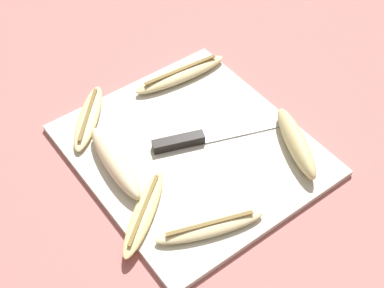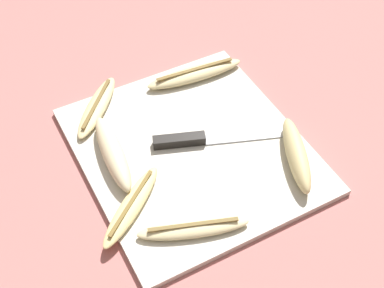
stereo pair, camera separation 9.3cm
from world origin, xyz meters
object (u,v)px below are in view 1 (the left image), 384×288
at_px(banana_mellow_near, 88,117).
at_px(banana_soft_right, 210,227).
at_px(banana_ripe_center, 181,74).
at_px(banana_spotted_left, 296,142).
at_px(banana_cream_curved, 115,162).
at_px(banana_golden_short, 144,212).
at_px(knife, 194,139).

xyz_separation_m(banana_mellow_near, banana_soft_right, (0.32, 0.03, 0.00)).
distance_m(banana_ripe_center, banana_spotted_left, 0.28).
relative_size(banana_soft_right, banana_cream_curved, 0.99).
bearing_deg(banana_spotted_left, banana_golden_short, -98.56).
relative_size(banana_ripe_center, banana_spotted_left, 1.23).
relative_size(knife, banana_ripe_center, 1.19).
relative_size(knife, banana_soft_right, 1.36).
bearing_deg(banana_golden_short, banana_mellow_near, 171.87).
relative_size(banana_golden_short, banana_spotted_left, 0.95).
bearing_deg(banana_ripe_center, banana_mellow_near, -91.91).
xyz_separation_m(banana_golden_short, banana_spotted_left, (0.04, 0.29, 0.01)).
bearing_deg(banana_mellow_near, banana_ripe_center, 88.09).
bearing_deg(banana_soft_right, banana_golden_short, -141.23).
height_order(banana_mellow_near, banana_golden_short, same).
xyz_separation_m(banana_soft_right, banana_golden_short, (-0.08, -0.07, -0.00)).
bearing_deg(banana_ripe_center, banana_golden_short, -46.13).
height_order(knife, banana_golden_short, same).
bearing_deg(banana_ripe_center, banana_soft_right, -28.75).
bearing_deg(knife, banana_ripe_center, 172.45).
distance_m(banana_ripe_center, banana_mellow_near, 0.20).
xyz_separation_m(knife, banana_spotted_left, (0.12, 0.13, 0.01)).
xyz_separation_m(banana_ripe_center, banana_golden_short, (0.23, -0.24, -0.00)).
height_order(banana_cream_curved, banana_spotted_left, banana_spotted_left).
distance_m(knife, banana_mellow_near, 0.20).
xyz_separation_m(banana_ripe_center, banana_spotted_left, (0.27, 0.05, 0.01)).
distance_m(banana_ripe_center, banana_golden_short, 0.33).
bearing_deg(knife, banana_cream_curved, -81.72).
distance_m(banana_mellow_near, banana_cream_curved, 0.13).
bearing_deg(banana_ripe_center, banana_spotted_left, 10.24).
bearing_deg(banana_golden_short, banana_ripe_center, 133.87).
xyz_separation_m(banana_soft_right, banana_spotted_left, (-0.04, 0.22, 0.01)).
distance_m(banana_golden_short, banana_spotted_left, 0.29).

